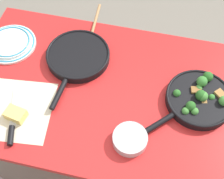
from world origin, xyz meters
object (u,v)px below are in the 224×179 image
(skillet_broccoli, at_px, (199,98))
(wooden_spoon, at_px, (92,35))
(cheese_block, at_px, (16,114))
(dinner_plate_stack, at_px, (10,43))
(skillet_eggs, at_px, (78,56))
(grater_knife, at_px, (12,125))
(prep_bowl_steel, at_px, (130,139))

(skillet_broccoli, xyz_separation_m, wooden_spoon, (0.56, -0.27, -0.02))
(cheese_block, xyz_separation_m, dinner_plate_stack, (0.18, -0.37, -0.01))
(skillet_broccoli, bearing_deg, skillet_eggs, -56.68)
(skillet_eggs, distance_m, grater_knife, 0.44)
(grater_knife, distance_m, cheese_block, 0.04)
(grater_knife, bearing_deg, skillet_broccoli, -85.70)
(skillet_broccoli, xyz_separation_m, prep_bowl_steel, (0.25, 0.25, -0.01))
(skillet_eggs, bearing_deg, cheese_block, -19.80)
(grater_knife, height_order, cheese_block, cheese_block)
(dinner_plate_stack, bearing_deg, grater_knife, 114.14)
(skillet_eggs, height_order, wooden_spoon, skillet_eggs)
(grater_knife, relative_size, cheese_block, 2.81)
(cheese_block, bearing_deg, wooden_spoon, -110.24)
(dinner_plate_stack, bearing_deg, cheese_block, 116.54)
(wooden_spoon, bearing_deg, cheese_block, -23.70)
(skillet_eggs, bearing_deg, prep_bowl_steel, 46.94)
(skillet_broccoli, height_order, skillet_eggs, skillet_broccoli)
(skillet_broccoli, height_order, prep_bowl_steel, skillet_broccoli)
(skillet_broccoli, bearing_deg, wooden_spoon, -71.70)
(wooden_spoon, relative_size, cheese_block, 3.80)
(skillet_eggs, height_order, cheese_block, skillet_eggs)
(dinner_plate_stack, xyz_separation_m, prep_bowl_steel, (-0.68, 0.37, 0.01))
(wooden_spoon, distance_m, cheese_block, 0.55)
(skillet_broccoli, distance_m, wooden_spoon, 0.62)
(cheese_block, xyz_separation_m, prep_bowl_steel, (-0.49, 0.00, 0.00))
(prep_bowl_steel, bearing_deg, cheese_block, -0.29)
(cheese_block, bearing_deg, prep_bowl_steel, 179.71)
(wooden_spoon, height_order, prep_bowl_steel, prep_bowl_steel)
(grater_knife, xyz_separation_m, prep_bowl_steel, (-0.49, -0.04, 0.01))
(wooden_spoon, xyz_separation_m, cheese_block, (0.19, 0.52, 0.01))
(grater_knife, bearing_deg, dinner_plate_stack, 7.04)
(wooden_spoon, xyz_separation_m, grater_knife, (0.19, 0.56, 0.00))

